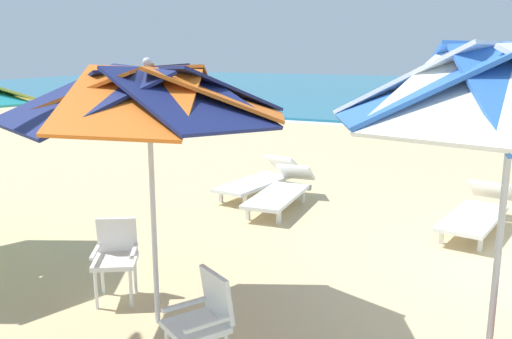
{
  "coord_description": "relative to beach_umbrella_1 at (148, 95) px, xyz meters",
  "views": [
    {
      "loc": [
        -0.6,
        -6.78,
        2.62
      ],
      "look_at": [
        -3.66,
        -0.12,
        1.0
      ],
      "focal_mm": 38.26,
      "sensor_mm": 36.0,
      "label": 1
    }
  ],
  "objects": [
    {
      "name": "plastic_chair_1",
      "position": [
        0.84,
        -0.56,
        -1.72
      ],
      "size": [
        0.61,
        0.62,
        0.87
      ],
      "color": "white",
      "rests_on": "ground"
    },
    {
      "name": "plastic_chair_2",
      "position": [
        -0.7,
        0.28,
        -1.72
      ],
      "size": [
        0.6,
        0.62,
        0.87
      ],
      "color": "white",
      "rests_on": "ground"
    },
    {
      "name": "sun_lounger_1",
      "position": [
        2.67,
        4.27,
        -1.93
      ],
      "size": [
        1.0,
        2.22,
        0.62
      ],
      "color": "white",
      "rests_on": "ground"
    },
    {
      "name": "sun_lounger_3",
      "position": [
        -1.09,
        4.84,
        -1.93
      ],
      "size": [
        0.95,
        2.22,
        0.62
      ],
      "color": "white",
      "rests_on": "ground"
    },
    {
      "name": "beach_umbrella_1",
      "position": [
        0.0,
        0.0,
        0.0
      ],
      "size": [
        2.64,
        2.64,
        2.55
      ],
      "color": "silver",
      "rests_on": "ground"
    },
    {
      "name": "sun_lounger_2",
      "position": [
        -0.41,
        4.2,
        -1.93
      ],
      "size": [
        0.75,
        2.18,
        0.62
      ],
      "color": "white",
      "rests_on": "ground"
    }
  ]
}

